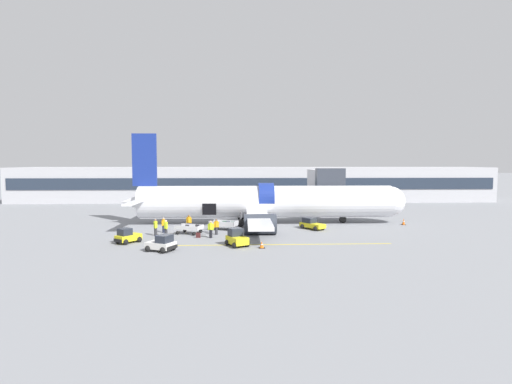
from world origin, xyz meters
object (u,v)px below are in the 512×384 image
(baggage_cart_queued, at_px, (225,225))
(ground_crew_supervisor, at_px, (164,225))
(baggage_tug_lead, at_px, (312,224))
(ground_crew_loader_b, at_px, (216,226))
(suitcase_on_tarmac_upright, at_px, (198,235))
(baggage_tug_spare, at_px, (237,239))
(baggage_tug_mid, at_px, (162,244))
(ground_crew_marshal, at_px, (211,229))
(airplane, at_px, (262,202))
(ground_crew_loader_a, at_px, (189,222))
(baggage_cart_loading, at_px, (190,229))
(ground_crew_helper, at_px, (166,228))
(ground_crew_driver, at_px, (156,227))
(baggage_tug_rear, at_px, (128,237))

(baggage_cart_queued, bearing_deg, ground_crew_supervisor, -166.00)
(baggage_tug_lead, height_order, baggage_cart_queued, baggage_tug_lead)
(ground_crew_loader_b, bearing_deg, baggage_tug_lead, 16.48)
(suitcase_on_tarmac_upright, bearing_deg, ground_crew_loader_b, 43.77)
(baggage_tug_spare, bearing_deg, baggage_cart_queued, 99.32)
(baggage_tug_mid, xyz_separation_m, ground_crew_marshal, (3.88, 6.06, 0.32))
(airplane, bearing_deg, ground_crew_loader_a, -152.02)
(baggage_tug_mid, xyz_separation_m, baggage_tug_spare, (6.65, 1.91, 0.06))
(baggage_tug_spare, distance_m, baggage_cart_loading, 8.44)
(baggage_tug_spare, relative_size, ground_crew_helper, 1.49)
(baggage_tug_mid, bearing_deg, ground_crew_driver, 106.03)
(baggage_cart_queued, bearing_deg, baggage_tug_rear, -141.01)
(ground_crew_loader_a, distance_m, suitcase_on_tarmac_upright, 5.17)
(ground_crew_driver, distance_m, suitcase_on_tarmac_upright, 4.94)
(suitcase_on_tarmac_upright, bearing_deg, ground_crew_helper, 166.97)
(baggage_tug_spare, bearing_deg, baggage_tug_lead, 46.68)
(baggage_tug_lead, height_order, ground_crew_supervisor, ground_crew_supervisor)
(baggage_cart_queued, height_order, ground_crew_loader_a, ground_crew_loader_a)
(ground_crew_marshal, height_order, suitcase_on_tarmac_upright, ground_crew_marshal)
(airplane, xyz_separation_m, ground_crew_supervisor, (-11.46, -6.36, -1.88))
(baggage_tug_mid, distance_m, ground_crew_supervisor, 9.55)
(ground_crew_marshal, bearing_deg, baggage_tug_lead, 23.99)
(ground_crew_loader_a, distance_m, ground_crew_loader_b, 4.63)
(baggage_cart_queued, xyz_separation_m, ground_crew_driver, (-7.30, -3.58, 0.41))
(baggage_tug_lead, bearing_deg, baggage_cart_queued, -179.52)
(baggage_tug_spare, distance_m, baggage_cart_queued, 9.32)
(baggage_tug_lead, height_order, suitcase_on_tarmac_upright, baggage_tug_lead)
(ground_crew_marshal, bearing_deg, ground_crew_driver, 166.42)
(ground_crew_driver, height_order, suitcase_on_tarmac_upright, ground_crew_driver)
(ground_crew_helper, bearing_deg, ground_crew_loader_a, 64.90)
(baggage_tug_mid, height_order, baggage_cart_queued, baggage_tug_mid)
(ground_crew_helper, bearing_deg, ground_crew_loader_b, 9.69)
(baggage_tug_rear, relative_size, ground_crew_helper, 1.51)
(baggage_tug_rear, height_order, ground_crew_marshal, ground_crew_marshal)
(baggage_tug_mid, xyz_separation_m, ground_crew_driver, (-2.16, 7.52, 0.32))
(airplane, height_order, baggage_tug_rear, airplane)
(airplane, distance_m, baggage_tug_rear, 18.53)
(baggage_tug_spare, bearing_deg, ground_crew_supervisor, 137.98)
(ground_crew_loader_b, distance_m, ground_crew_marshal, 1.91)
(baggage_tug_spare, relative_size, ground_crew_supervisor, 1.56)
(ground_crew_marshal, bearing_deg, baggage_cart_loading, 134.85)
(ground_crew_loader_b, xyz_separation_m, ground_crew_marshal, (-0.46, -1.85, 0.04))
(ground_crew_driver, bearing_deg, airplane, 34.59)
(baggage_tug_rear, relative_size, suitcase_on_tarmac_upright, 4.11)
(ground_crew_loader_a, xyz_separation_m, ground_crew_loader_b, (3.40, -3.15, -0.03))
(airplane, bearing_deg, ground_crew_driver, -145.41)
(baggage_cart_queued, relative_size, suitcase_on_tarmac_upright, 6.32)
(baggage_tug_rear, distance_m, ground_crew_supervisor, 6.23)
(ground_crew_driver, height_order, ground_crew_supervisor, ground_crew_driver)
(ground_crew_marshal, xyz_separation_m, suitcase_on_tarmac_upright, (-1.33, 0.14, -0.68))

